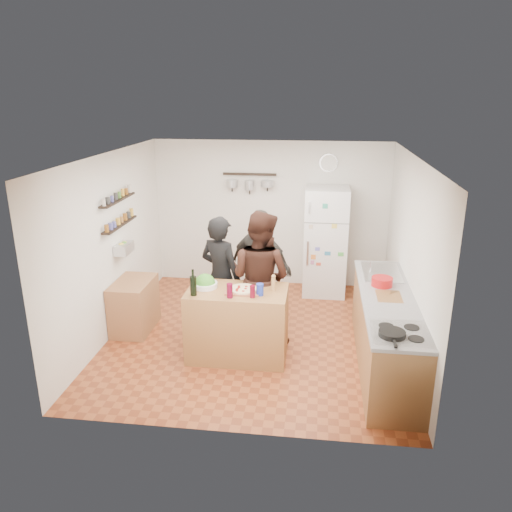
# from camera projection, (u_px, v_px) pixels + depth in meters

# --- Properties ---
(room_shell) EXTENTS (4.20, 4.20, 4.20)m
(room_shell) POSITION_uv_depth(u_px,v_px,m) (259.00, 243.00, 6.98)
(room_shell) COLOR brown
(room_shell) RESTS_ON ground
(prep_island) EXTENTS (1.25, 0.72, 0.91)m
(prep_island) POSITION_uv_depth(u_px,v_px,m) (238.00, 323.00, 6.36)
(prep_island) COLOR olive
(prep_island) RESTS_ON floor
(pizza_board) EXTENTS (0.42, 0.34, 0.02)m
(pizza_board) POSITION_uv_depth(u_px,v_px,m) (243.00, 290.00, 6.19)
(pizza_board) COLOR #995337
(pizza_board) RESTS_ON prep_island
(pizza) EXTENTS (0.34, 0.34, 0.02)m
(pizza) POSITION_uv_depth(u_px,v_px,m) (243.00, 289.00, 6.18)
(pizza) COLOR beige
(pizza) RESTS_ON pizza_board
(salad_bowl) EXTENTS (0.32, 0.32, 0.06)m
(salad_bowl) POSITION_uv_depth(u_px,v_px,m) (205.00, 285.00, 6.30)
(salad_bowl) COLOR silver
(salad_bowl) RESTS_ON prep_island
(wine_bottle) EXTENTS (0.08, 0.08, 0.24)m
(wine_bottle) POSITION_uv_depth(u_px,v_px,m) (193.00, 286.00, 6.03)
(wine_bottle) COLOR black
(wine_bottle) RESTS_ON prep_island
(wine_glass_near) EXTENTS (0.07, 0.07, 0.18)m
(wine_glass_near) POSITION_uv_depth(u_px,v_px,m) (230.00, 291.00, 5.97)
(wine_glass_near) COLOR #4F061D
(wine_glass_near) RESTS_ON prep_island
(wine_glass_far) EXTENTS (0.06, 0.06, 0.15)m
(wine_glass_far) POSITION_uv_depth(u_px,v_px,m) (252.00, 291.00, 5.98)
(wine_glass_far) COLOR #570718
(wine_glass_far) RESTS_ON prep_island
(pepper_mill) EXTENTS (0.05, 0.05, 0.17)m
(pepper_mill) POSITION_uv_depth(u_px,v_px,m) (273.00, 284.00, 6.18)
(pepper_mill) COLOR #A77A46
(pepper_mill) RESTS_ON prep_island
(salt_canister) EXTENTS (0.09, 0.09, 0.15)m
(salt_canister) POSITION_uv_depth(u_px,v_px,m) (260.00, 290.00, 6.05)
(salt_canister) COLOR #1B2E97
(salt_canister) RESTS_ON prep_island
(person_left) EXTENTS (0.74, 0.63, 1.70)m
(person_left) POSITION_uv_depth(u_px,v_px,m) (221.00, 276.00, 6.84)
(person_left) COLOR black
(person_left) RESTS_ON floor
(person_center) EXTENTS (1.10, 1.00, 1.82)m
(person_center) POSITION_uv_depth(u_px,v_px,m) (260.00, 278.00, 6.63)
(person_center) COLOR black
(person_center) RESTS_ON floor
(person_back) EXTENTS (1.08, 0.79, 1.70)m
(person_back) POSITION_uv_depth(u_px,v_px,m) (260.00, 267.00, 7.21)
(person_back) COLOR #2A2825
(person_back) RESTS_ON floor
(counter_run) EXTENTS (0.63, 2.63, 0.90)m
(counter_run) POSITION_uv_depth(u_px,v_px,m) (386.00, 332.00, 6.15)
(counter_run) COLOR #9E7042
(counter_run) RESTS_ON floor
(stove_top) EXTENTS (0.60, 0.62, 0.02)m
(stove_top) POSITION_uv_depth(u_px,v_px,m) (401.00, 334.00, 5.11)
(stove_top) COLOR white
(stove_top) RESTS_ON counter_run
(skillet) EXTENTS (0.27, 0.27, 0.05)m
(skillet) POSITION_uv_depth(u_px,v_px,m) (392.00, 334.00, 5.03)
(skillet) COLOR black
(skillet) RESTS_ON stove_top
(sink) EXTENTS (0.50, 0.80, 0.03)m
(sink) POSITION_uv_depth(u_px,v_px,m) (381.00, 273.00, 6.80)
(sink) COLOR silver
(sink) RESTS_ON counter_run
(cutting_board) EXTENTS (0.30, 0.40, 0.02)m
(cutting_board) POSITION_uv_depth(u_px,v_px,m) (389.00, 297.00, 6.01)
(cutting_board) COLOR olive
(cutting_board) RESTS_ON counter_run
(red_bowl) EXTENTS (0.27, 0.27, 0.11)m
(red_bowl) POSITION_uv_depth(u_px,v_px,m) (382.00, 282.00, 6.32)
(red_bowl) COLOR #B61417
(red_bowl) RESTS_ON counter_run
(fridge) EXTENTS (0.70, 0.68, 1.80)m
(fridge) POSITION_uv_depth(u_px,v_px,m) (325.00, 241.00, 8.26)
(fridge) COLOR white
(fridge) RESTS_ON floor
(wall_clock) EXTENTS (0.30, 0.03, 0.30)m
(wall_clock) POSITION_uv_depth(u_px,v_px,m) (329.00, 163.00, 8.18)
(wall_clock) COLOR silver
(wall_clock) RESTS_ON back_wall
(spice_shelf_lower) EXTENTS (0.12, 1.00, 0.02)m
(spice_shelf_lower) POSITION_uv_depth(u_px,v_px,m) (120.00, 224.00, 6.96)
(spice_shelf_lower) COLOR black
(spice_shelf_lower) RESTS_ON left_wall
(spice_shelf_upper) EXTENTS (0.12, 1.00, 0.02)m
(spice_shelf_upper) POSITION_uv_depth(u_px,v_px,m) (118.00, 200.00, 6.85)
(spice_shelf_upper) COLOR black
(spice_shelf_upper) RESTS_ON left_wall
(produce_basket) EXTENTS (0.18, 0.35, 0.14)m
(produce_basket) POSITION_uv_depth(u_px,v_px,m) (124.00, 248.00, 7.06)
(produce_basket) COLOR silver
(produce_basket) RESTS_ON left_wall
(side_table) EXTENTS (0.50, 0.80, 0.73)m
(side_table) POSITION_uv_depth(u_px,v_px,m) (134.00, 305.00, 7.11)
(side_table) COLOR #A16743
(side_table) RESTS_ON floor
(pot_rack) EXTENTS (0.90, 0.04, 0.04)m
(pot_rack) POSITION_uv_depth(u_px,v_px,m) (250.00, 174.00, 8.32)
(pot_rack) COLOR black
(pot_rack) RESTS_ON back_wall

